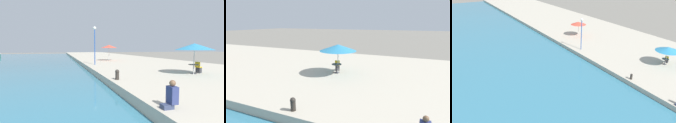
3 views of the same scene
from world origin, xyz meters
The scene contains 7 objects.
quay_promenade centered at (8.00, 37.00, 0.27)m, with size 16.00×90.00×0.54m.
cafe_umbrella_pink centered at (6.81, 11.90, 2.65)m, with size 2.89×2.89×2.36m.
cafe_umbrella_white centered at (4.55, 27.57, 2.78)m, with size 2.62×2.62×2.47m.
cafe_table centered at (6.98, 12.09, 1.08)m, with size 0.80×0.80×0.74m.
cafe_chair_left centered at (7.67, 12.32, 0.87)m, with size 0.54×0.52×0.91m.
mooring_bollard centered at (0.48, 11.41, 0.89)m, with size 0.26×0.26×0.65m.
lamppost centered at (1.11, 21.77, 3.64)m, with size 0.36×0.36×4.56m.
Camera 3 is at (-16.29, -2.75, 11.69)m, focal length 35.00 mm.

